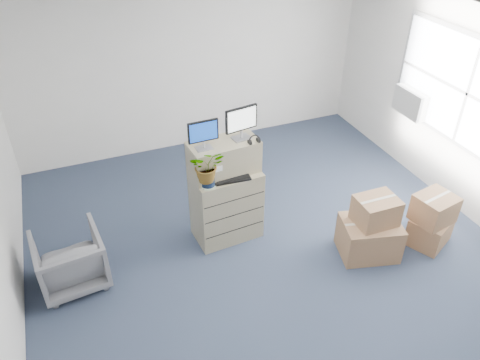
{
  "coord_description": "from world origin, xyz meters",
  "views": [
    {
      "loc": [
        -2.02,
        -3.72,
        4.29
      ],
      "look_at": [
        -0.37,
        0.4,
        1.22
      ],
      "focal_mm": 35.0,
      "sensor_mm": 36.0,
      "label": 1
    }
  ],
  "objects_px": {
    "keyboard": "(231,178)",
    "water_bottle": "(229,163)",
    "filing_cabinet_lower": "(226,205)",
    "potted_plant": "(207,169)",
    "monitor_left": "(203,133)",
    "monitor_right": "(241,121)",
    "office_chair": "(70,258)"
  },
  "relations": [
    {
      "from": "filing_cabinet_lower",
      "to": "office_chair",
      "type": "distance_m",
      "value": 2.04
    },
    {
      "from": "keyboard",
      "to": "water_bottle",
      "type": "distance_m",
      "value": 0.21
    },
    {
      "from": "water_bottle",
      "to": "keyboard",
      "type": "bearing_deg",
      "value": -104.22
    },
    {
      "from": "potted_plant",
      "to": "keyboard",
      "type": "bearing_deg",
      "value": 5.91
    },
    {
      "from": "monitor_right",
      "to": "office_chair",
      "type": "relative_size",
      "value": 0.55
    },
    {
      "from": "water_bottle",
      "to": "office_chair",
      "type": "distance_m",
      "value": 2.22
    },
    {
      "from": "monitor_left",
      "to": "water_bottle",
      "type": "bearing_deg",
      "value": 5.54
    },
    {
      "from": "monitor_left",
      "to": "keyboard",
      "type": "xyz_separation_m",
      "value": [
        0.29,
        -0.13,
        -0.62
      ]
    },
    {
      "from": "monitor_left",
      "to": "potted_plant",
      "type": "height_order",
      "value": "monitor_left"
    },
    {
      "from": "monitor_left",
      "to": "potted_plant",
      "type": "relative_size",
      "value": 0.7
    },
    {
      "from": "filing_cabinet_lower",
      "to": "monitor_left",
      "type": "bearing_deg",
      "value": 178.2
    },
    {
      "from": "monitor_right",
      "to": "keyboard",
      "type": "xyz_separation_m",
      "value": [
        -0.22,
        -0.19,
        -0.65
      ]
    },
    {
      "from": "filing_cabinet_lower",
      "to": "potted_plant",
      "type": "relative_size",
      "value": 1.89
    },
    {
      "from": "filing_cabinet_lower",
      "to": "keyboard",
      "type": "distance_m",
      "value": 0.53
    },
    {
      "from": "monitor_right",
      "to": "monitor_left",
      "type": "bearing_deg",
      "value": 177.36
    },
    {
      "from": "monitor_left",
      "to": "water_bottle",
      "type": "xyz_separation_m",
      "value": [
        0.33,
        0.04,
        -0.52
      ]
    },
    {
      "from": "filing_cabinet_lower",
      "to": "keyboard",
      "type": "relative_size",
      "value": 2.1
    },
    {
      "from": "monitor_left",
      "to": "potted_plant",
      "type": "distance_m",
      "value": 0.42
    },
    {
      "from": "monitor_left",
      "to": "keyboard",
      "type": "bearing_deg",
      "value": -26.92
    },
    {
      "from": "monitor_left",
      "to": "monitor_right",
      "type": "relative_size",
      "value": 0.87
    },
    {
      "from": "water_bottle",
      "to": "monitor_right",
      "type": "bearing_deg",
      "value": 5.64
    },
    {
      "from": "monitor_right",
      "to": "potted_plant",
      "type": "bearing_deg",
      "value": -166.14
    },
    {
      "from": "keyboard",
      "to": "potted_plant",
      "type": "bearing_deg",
      "value": -169.46
    },
    {
      "from": "monitor_right",
      "to": "potted_plant",
      "type": "xyz_separation_m",
      "value": [
        -0.53,
        -0.23,
        -0.42
      ]
    },
    {
      "from": "filing_cabinet_lower",
      "to": "office_chair",
      "type": "relative_size",
      "value": 1.29
    },
    {
      "from": "potted_plant",
      "to": "office_chair",
      "type": "bearing_deg",
      "value": 178.53
    },
    {
      "from": "monitor_left",
      "to": "monitor_right",
      "type": "bearing_deg",
      "value": 4.94
    },
    {
      "from": "filing_cabinet_lower",
      "to": "monitor_right",
      "type": "relative_size",
      "value": 2.35
    },
    {
      "from": "monitor_left",
      "to": "office_chair",
      "type": "bearing_deg",
      "value": -177.9
    },
    {
      "from": "water_bottle",
      "to": "monitor_left",
      "type": "bearing_deg",
      "value": -172.61
    },
    {
      "from": "potted_plant",
      "to": "monitor_right",
      "type": "bearing_deg",
      "value": 23.29
    },
    {
      "from": "filing_cabinet_lower",
      "to": "monitor_left",
      "type": "xyz_separation_m",
      "value": [
        -0.27,
        -0.01,
        1.14
      ]
    }
  ]
}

